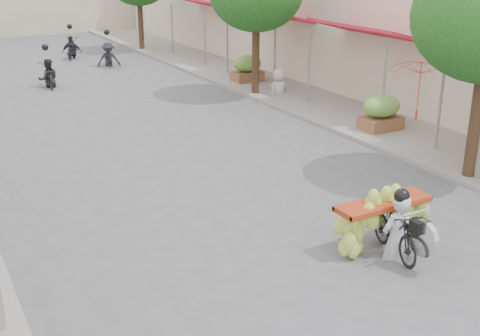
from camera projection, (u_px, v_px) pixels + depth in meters
ground at (427, 334)px, 8.66m from camera, size 120.00×120.00×0.00m
sidewalk_right at (277, 85)px, 24.14m from camera, size 4.00×60.00×0.12m
shophouse_row_right at (394, 6)px, 24.59m from camera, size 9.77×40.00×6.00m
produce_crate_mid at (382, 110)px, 17.81m from camera, size 1.20×0.88×1.16m
produce_crate_far at (247, 66)px, 24.37m from camera, size 1.20×0.88×1.16m
banana_motorbike at (391, 215)px, 10.75m from camera, size 2.20×1.81×2.23m
market_umbrella at (424, 59)px, 16.03m from camera, size 2.28×2.28×1.70m
pedestrian at (279, 68)px, 22.39m from camera, size 0.97×0.69×1.78m
bg_motorbike_a at (47, 69)px, 23.76m from camera, size 0.83×1.69×1.95m
bg_motorbike_b at (108, 48)px, 27.89m from camera, size 1.14×1.70×1.95m
bg_motorbike_c at (71, 43)px, 29.96m from camera, size 1.36×1.93×1.95m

